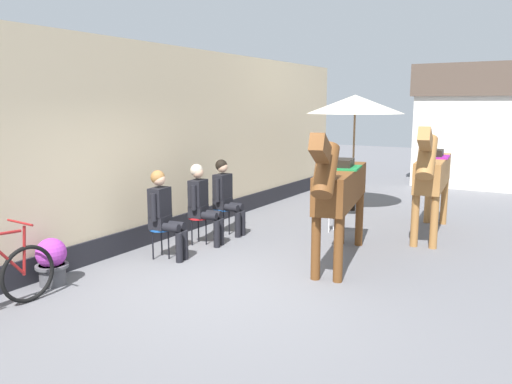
{
  "coord_description": "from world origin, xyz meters",
  "views": [
    {
      "loc": [
        3.6,
        -5.44,
        2.39
      ],
      "look_at": [
        -0.4,
        1.2,
        1.05
      ],
      "focal_mm": 35.87,
      "sensor_mm": 36.0,
      "label": 1
    }
  ],
  "objects_px": {
    "seated_visitor_middle": "(202,200)",
    "flower_planter_near": "(52,261)",
    "saddled_horse_far": "(432,173)",
    "spare_stool_white": "(335,211)",
    "seated_visitor_far": "(225,193)",
    "cafe_parasol": "(355,105)",
    "saddled_horse_near": "(340,188)",
    "seated_visitor_near": "(163,210)"
  },
  "relations": [
    {
      "from": "seated_visitor_near",
      "to": "cafe_parasol",
      "type": "distance_m",
      "value": 5.24
    },
    {
      "from": "cafe_parasol",
      "to": "spare_stool_white",
      "type": "bearing_deg",
      "value": -79.23
    },
    {
      "from": "seated_visitor_middle",
      "to": "saddled_horse_near",
      "type": "distance_m",
      "value": 2.44
    },
    {
      "from": "saddled_horse_far",
      "to": "spare_stool_white",
      "type": "xyz_separation_m",
      "value": [
        -1.6,
        -0.61,
        -0.76
      ]
    },
    {
      "from": "cafe_parasol",
      "to": "spare_stool_white",
      "type": "xyz_separation_m",
      "value": [
        0.36,
        -1.88,
        -1.96
      ]
    },
    {
      "from": "saddled_horse_near",
      "to": "cafe_parasol",
      "type": "distance_m",
      "value": 4.0
    },
    {
      "from": "saddled_horse_near",
      "to": "spare_stool_white",
      "type": "distance_m",
      "value": 2.07
    },
    {
      "from": "saddled_horse_far",
      "to": "cafe_parasol",
      "type": "bearing_deg",
      "value": 147.16
    },
    {
      "from": "seated_visitor_near",
      "to": "seated_visitor_middle",
      "type": "bearing_deg",
      "value": 89.32
    },
    {
      "from": "seated_visitor_far",
      "to": "spare_stool_white",
      "type": "relative_size",
      "value": 3.02
    },
    {
      "from": "seated_visitor_near",
      "to": "saddled_horse_far",
      "type": "relative_size",
      "value": 0.46
    },
    {
      "from": "seated_visitor_far",
      "to": "flower_planter_near",
      "type": "height_order",
      "value": "seated_visitor_far"
    },
    {
      "from": "cafe_parasol",
      "to": "spare_stool_white",
      "type": "height_order",
      "value": "cafe_parasol"
    },
    {
      "from": "seated_visitor_near",
      "to": "seated_visitor_far",
      "type": "bearing_deg",
      "value": 91.23
    },
    {
      "from": "seated_visitor_near",
      "to": "seated_visitor_middle",
      "type": "height_order",
      "value": "same"
    },
    {
      "from": "saddled_horse_near",
      "to": "spare_stool_white",
      "type": "relative_size",
      "value": 6.44
    },
    {
      "from": "seated_visitor_middle",
      "to": "seated_visitor_far",
      "type": "bearing_deg",
      "value": 93.55
    },
    {
      "from": "saddled_horse_far",
      "to": "cafe_parasol",
      "type": "height_order",
      "value": "cafe_parasol"
    },
    {
      "from": "seated_visitor_near",
      "to": "spare_stool_white",
      "type": "distance_m",
      "value": 3.39
    },
    {
      "from": "seated_visitor_near",
      "to": "flower_planter_near",
      "type": "bearing_deg",
      "value": -106.48
    },
    {
      "from": "seated_visitor_far",
      "to": "saddled_horse_near",
      "type": "relative_size",
      "value": 0.47
    },
    {
      "from": "saddled_horse_far",
      "to": "cafe_parasol",
      "type": "distance_m",
      "value": 2.62
    },
    {
      "from": "seated_visitor_near",
      "to": "seated_visitor_far",
      "type": "height_order",
      "value": "same"
    },
    {
      "from": "spare_stool_white",
      "to": "saddled_horse_near",
      "type": "bearing_deg",
      "value": -66.06
    },
    {
      "from": "seated_visitor_near",
      "to": "saddled_horse_near",
      "type": "bearing_deg",
      "value": 26.4
    },
    {
      "from": "cafe_parasol",
      "to": "spare_stool_white",
      "type": "distance_m",
      "value": 2.74
    },
    {
      "from": "seated_visitor_near",
      "to": "spare_stool_white",
      "type": "bearing_deg",
      "value": 61.18
    },
    {
      "from": "spare_stool_white",
      "to": "seated_visitor_near",
      "type": "bearing_deg",
      "value": -118.82
    },
    {
      "from": "flower_planter_near",
      "to": "spare_stool_white",
      "type": "xyz_separation_m",
      "value": [
        2.12,
        4.63,
        0.07
      ]
    },
    {
      "from": "flower_planter_near",
      "to": "spare_stool_white",
      "type": "height_order",
      "value": "flower_planter_near"
    },
    {
      "from": "seated_visitor_near",
      "to": "saddled_horse_near",
      "type": "xyz_separation_m",
      "value": [
        2.41,
        1.19,
        0.38
      ]
    },
    {
      "from": "saddled_horse_far",
      "to": "spare_stool_white",
      "type": "relative_size",
      "value": 6.5
    },
    {
      "from": "seated_visitor_middle",
      "to": "saddled_horse_near",
      "type": "relative_size",
      "value": 0.47
    },
    {
      "from": "seated_visitor_middle",
      "to": "flower_planter_near",
      "type": "height_order",
      "value": "seated_visitor_middle"
    },
    {
      "from": "spare_stool_white",
      "to": "seated_visitor_middle",
      "type": "bearing_deg",
      "value": -128.96
    },
    {
      "from": "seated_visitor_middle",
      "to": "saddled_horse_far",
      "type": "xyz_separation_m",
      "value": [
        3.22,
        2.61,
        0.38
      ]
    },
    {
      "from": "cafe_parasol",
      "to": "saddled_horse_near",
      "type": "bearing_deg",
      "value": -72.62
    },
    {
      "from": "seated_visitor_far",
      "to": "flower_planter_near",
      "type": "distance_m",
      "value": 3.49
    },
    {
      "from": "seated_visitor_near",
      "to": "saddled_horse_near",
      "type": "relative_size",
      "value": 0.47
    },
    {
      "from": "seated_visitor_far",
      "to": "seated_visitor_middle",
      "type": "bearing_deg",
      "value": -86.45
    },
    {
      "from": "seated_visitor_middle",
      "to": "flower_planter_near",
      "type": "distance_m",
      "value": 2.72
    },
    {
      "from": "seated_visitor_middle",
      "to": "flower_planter_near",
      "type": "bearing_deg",
      "value": -100.91
    }
  ]
}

